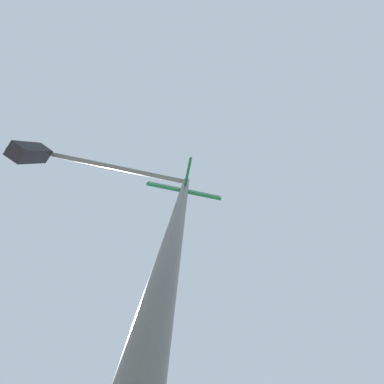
{
  "coord_description": "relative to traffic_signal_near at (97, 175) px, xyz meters",
  "views": [
    {
      "loc": [
        -7.45,
        -6.83,
        0.9
      ],
      "look_at": [
        -7.03,
        -7.14,
        4.64
      ],
      "focal_mm": 23.89,
      "sensor_mm": 36.0,
      "label": 1
    }
  ],
  "objects": [
    {
      "name": "traffic_signal_near",
      "position": [
        0.0,
        0.0,
        0.0
      ],
      "size": [
        1.77,
        3.28,
        6.3
      ],
      "color": "#474C47",
      "rests_on": "ground_plane"
    }
  ]
}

